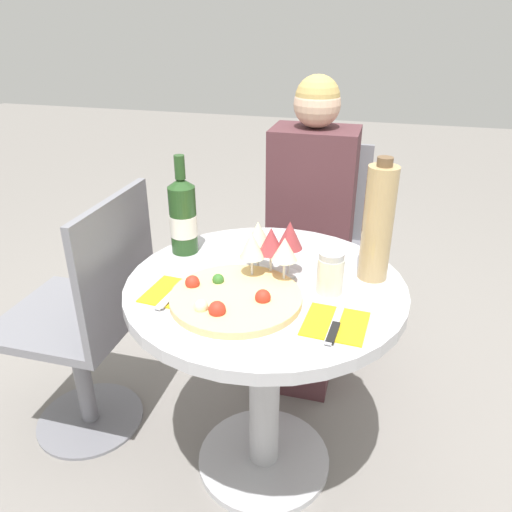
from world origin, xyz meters
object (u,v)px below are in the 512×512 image
dining_table (265,334)px  wine_bottle (183,216)px  tall_carafe (378,223)px  seated_diner (306,250)px  pizza_large (234,298)px  chair_behind_diner (312,254)px  chair_empty_side (89,324)px

dining_table → wine_bottle: bearing=156.1°
tall_carafe → seated_diner: bearing=118.7°
dining_table → seated_diner: size_ratio=0.66×
seated_diner → wine_bottle: bearing=55.7°
seated_diner → tall_carafe: seated_diner is taller
dining_table → tall_carafe: tall_carafe is taller
dining_table → tall_carafe: (0.29, 0.11, 0.34)m
pizza_large → chair_behind_diner: bearing=85.1°
dining_table → chair_behind_diner: size_ratio=0.88×
wine_bottle → tall_carafe: bearing=-2.0°
dining_table → chair_empty_side: 0.62m
tall_carafe → dining_table: bearing=-158.9°
pizza_large → tall_carafe: 0.44m
tall_carafe → chair_behind_diner: bearing=112.7°
seated_diner → pizza_large: size_ratio=3.42×
seated_diner → wine_bottle: 0.63m
chair_behind_diner → chair_empty_side: size_ratio=1.00×
chair_empty_side → tall_carafe: size_ratio=2.58×
chair_empty_side → tall_carafe: 1.00m
chair_empty_side → pizza_large: size_ratio=2.58×
chair_empty_side → pizza_large: (0.56, -0.14, 0.27)m
seated_diner → pizza_large: 0.74m
dining_table → chair_behind_diner: 0.75m
dining_table → wine_bottle: (-0.29, 0.13, 0.29)m
wine_bottle → tall_carafe: 0.58m
dining_table → chair_empty_side: size_ratio=0.88×
dining_table → pizza_large: size_ratio=2.27×
chair_empty_side → tall_carafe: (0.90, 0.09, 0.42)m
dining_table → tall_carafe: size_ratio=2.26×
chair_behind_diner → wine_bottle: wine_bottle is taller
wine_bottle → chair_empty_side: bearing=-160.1°
dining_table → tall_carafe: 0.46m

